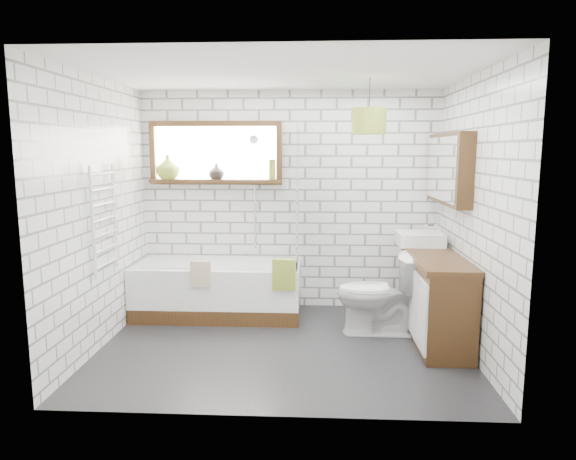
# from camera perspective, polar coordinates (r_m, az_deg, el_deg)

# --- Properties ---
(floor) EXTENTS (3.40, 2.60, 0.01)m
(floor) POSITION_cam_1_polar(r_m,az_deg,el_deg) (4.98, -0.56, -12.80)
(floor) COLOR black
(floor) RESTS_ON ground
(ceiling) EXTENTS (3.40, 2.60, 0.01)m
(ceiling) POSITION_cam_1_polar(r_m,az_deg,el_deg) (4.67, -0.61, 17.14)
(ceiling) COLOR white
(ceiling) RESTS_ON ground
(wall_back) EXTENTS (3.40, 0.01, 2.50)m
(wall_back) POSITION_cam_1_polar(r_m,az_deg,el_deg) (5.96, 0.20, 3.26)
(wall_back) COLOR white
(wall_back) RESTS_ON ground
(wall_front) EXTENTS (3.40, 0.01, 2.50)m
(wall_front) POSITION_cam_1_polar(r_m,az_deg,el_deg) (3.37, -1.96, -1.10)
(wall_front) COLOR white
(wall_front) RESTS_ON ground
(wall_left) EXTENTS (0.01, 2.60, 2.50)m
(wall_left) POSITION_cam_1_polar(r_m,az_deg,el_deg) (5.06, -20.23, 1.71)
(wall_left) COLOR white
(wall_left) RESTS_ON ground
(wall_right) EXTENTS (0.01, 2.60, 2.50)m
(wall_right) POSITION_cam_1_polar(r_m,az_deg,el_deg) (4.86, 19.91, 1.45)
(wall_right) COLOR white
(wall_right) RESTS_ON ground
(window) EXTENTS (1.52, 0.16, 0.68)m
(window) POSITION_cam_1_polar(r_m,az_deg,el_deg) (5.98, -8.06, 8.47)
(window) COLOR black
(window) RESTS_ON wall_back
(towel_radiator) EXTENTS (0.06, 0.52, 1.00)m
(towel_radiator) POSITION_cam_1_polar(r_m,az_deg,el_deg) (5.05, -19.74, 1.14)
(towel_radiator) COLOR white
(towel_radiator) RESTS_ON wall_left
(mirror_cabinet) EXTENTS (0.16, 1.20, 0.70)m
(mirror_cabinet) POSITION_cam_1_polar(r_m,az_deg,el_deg) (5.39, 17.42, 6.52)
(mirror_cabinet) COLOR black
(mirror_cabinet) RESTS_ON wall_right
(shower_riser) EXTENTS (0.02, 0.02, 1.30)m
(shower_riser) POSITION_cam_1_polar(r_m,az_deg,el_deg) (5.94, -3.69, 4.19)
(shower_riser) COLOR silver
(shower_riser) RESTS_ON wall_back
(bathtub) EXTENTS (1.82, 0.80, 0.59)m
(bathtub) POSITION_cam_1_polar(r_m,az_deg,el_deg) (5.82, -7.74, -6.53)
(bathtub) COLOR white
(bathtub) RESTS_ON floor
(shower_screen) EXTENTS (0.02, 0.72, 1.50)m
(shower_screen) POSITION_cam_1_polar(r_m,az_deg,el_deg) (5.54, 1.13, 3.75)
(shower_screen) COLOR white
(shower_screen) RESTS_ON bathtub
(towel_green) EXTENTS (0.24, 0.06, 0.32)m
(towel_green) POSITION_cam_1_polar(r_m,az_deg,el_deg) (5.28, -0.45, -4.99)
(towel_green) COLOR olive
(towel_green) RESTS_ON bathtub
(towel_beige) EXTENTS (0.21, 0.05, 0.27)m
(towel_beige) POSITION_cam_1_polar(r_m,az_deg,el_deg) (5.40, -9.68, -4.81)
(towel_beige) COLOR tan
(towel_beige) RESTS_ON bathtub
(vanity) EXTENTS (0.47, 1.46, 0.84)m
(vanity) POSITION_cam_1_polar(r_m,az_deg,el_deg) (5.25, 15.95, -7.13)
(vanity) COLOR black
(vanity) RESTS_ON floor
(basin) EXTENTS (0.47, 0.41, 0.14)m
(basin) POSITION_cam_1_polar(r_m,az_deg,el_deg) (5.60, 14.44, -0.95)
(basin) COLOR white
(basin) RESTS_ON vanity
(tap) EXTENTS (0.04, 0.04, 0.18)m
(tap) POSITION_cam_1_polar(r_m,az_deg,el_deg) (5.63, 16.06, -0.25)
(tap) COLOR silver
(tap) RESTS_ON vanity
(toilet) EXTENTS (0.48, 0.82, 0.82)m
(toilet) POSITION_cam_1_polar(r_m,az_deg,el_deg) (5.25, 9.96, -6.98)
(toilet) COLOR white
(toilet) RESTS_ON floor
(vase_olive) EXTENTS (0.33, 0.33, 0.28)m
(vase_olive) POSITION_cam_1_polar(r_m,az_deg,el_deg) (6.09, -13.21, 6.63)
(vase_olive) COLOR olive
(vase_olive) RESTS_ON window
(vase_dark) EXTENTS (0.22, 0.22, 0.19)m
(vase_dark) POSITION_cam_1_polar(r_m,az_deg,el_deg) (5.96, -7.96, 6.29)
(vase_dark) COLOR black
(vase_dark) RESTS_ON window
(bottle) EXTENTS (0.09, 0.09, 0.23)m
(bottle) POSITION_cam_1_polar(r_m,az_deg,el_deg) (5.87, -1.79, 6.54)
(bottle) COLOR olive
(bottle) RESTS_ON window
(pendant) EXTENTS (0.32, 0.32, 0.24)m
(pendant) POSITION_cam_1_polar(r_m,az_deg,el_deg) (4.95, 8.98, 11.86)
(pendant) COLOR olive
(pendant) RESTS_ON ceiling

